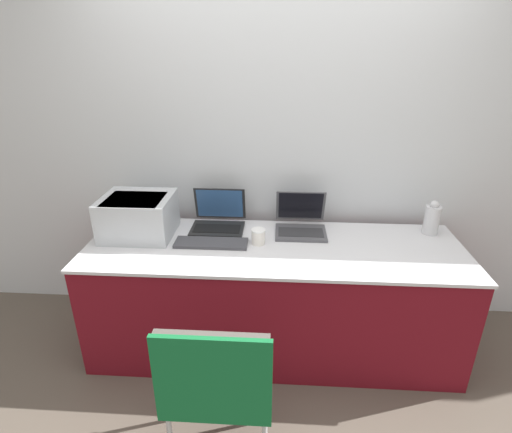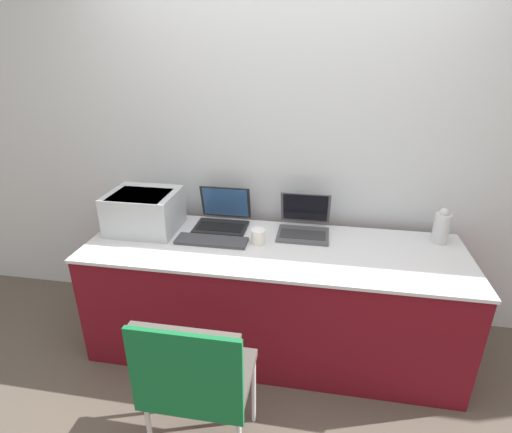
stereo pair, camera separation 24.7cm
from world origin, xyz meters
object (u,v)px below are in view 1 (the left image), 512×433
(laptop_left, at_px, (218,220))
(coffee_cup, at_px, (258,236))
(printer, at_px, (138,215))
(metal_pitcher, at_px, (432,219))
(laptop_right, at_px, (301,223))
(chair, at_px, (217,381))
(external_keyboard, at_px, (211,243))

(laptop_left, distance_m, coffee_cup, 0.37)
(printer, xyz_separation_m, coffee_cup, (0.79, -0.08, -0.09))
(coffee_cup, relative_size, metal_pitcher, 0.42)
(laptop_left, distance_m, laptop_right, 0.56)
(chair, bearing_deg, coffee_cup, 82.55)
(laptop_left, distance_m, external_keyboard, 0.27)
(external_keyboard, bearing_deg, laptop_left, 88.50)
(printer, bearing_deg, laptop_right, 7.21)
(coffee_cup, bearing_deg, metal_pitcher, 11.03)
(coffee_cup, distance_m, chair, 0.99)
(external_keyboard, distance_m, metal_pitcher, 1.45)
(laptop_right, relative_size, metal_pitcher, 1.48)
(laptop_right, xyz_separation_m, chair, (-0.40, -1.17, -0.24))
(external_keyboard, xyz_separation_m, chair, (0.17, -0.92, -0.20))
(printer, xyz_separation_m, chair, (0.66, -1.03, -0.33))
(printer, relative_size, coffee_cup, 4.55)
(metal_pitcher, relative_size, chair, 0.26)
(laptop_left, bearing_deg, chair, -82.09)
(printer, relative_size, chair, 0.50)
(coffee_cup, bearing_deg, external_keyboard, -173.65)
(printer, relative_size, external_keyboard, 0.97)
(printer, height_order, external_keyboard, printer)
(printer, height_order, chair, printer)
(chair, bearing_deg, external_keyboard, 100.57)
(external_keyboard, relative_size, metal_pitcher, 1.97)
(laptop_left, distance_m, chair, 1.22)
(metal_pitcher, height_order, chair, metal_pitcher)
(laptop_left, relative_size, chair, 0.39)
(metal_pitcher, bearing_deg, laptop_left, 179.58)
(metal_pitcher, bearing_deg, external_keyboard, -169.93)
(printer, height_order, metal_pitcher, printer)
(external_keyboard, bearing_deg, printer, 166.93)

